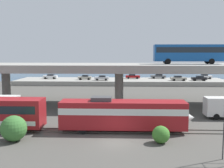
% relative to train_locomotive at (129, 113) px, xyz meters
% --- Properties ---
extents(ground_plane, '(260.00, 260.00, 0.00)m').
position_rel_train_locomotive_xyz_m(ground_plane, '(-1.43, -4.00, -2.19)').
color(ground_plane, '#4C4944').
extents(rail_strip_near, '(110.00, 0.12, 0.12)m').
position_rel_train_locomotive_xyz_m(rail_strip_near, '(-1.43, -0.73, -2.13)').
color(rail_strip_near, '#59544C').
rests_on(rail_strip_near, ground_plane).
extents(rail_strip_far, '(110.00, 0.12, 0.12)m').
position_rel_train_locomotive_xyz_m(rail_strip_far, '(-1.43, 0.73, -2.13)').
color(rail_strip_far, '#59544C').
rests_on(rail_strip_far, ground_plane).
extents(train_locomotive, '(15.87, 3.04, 4.18)m').
position_rel_train_locomotive_xyz_m(train_locomotive, '(0.00, 0.00, 0.00)').
color(train_locomotive, maroon).
rests_on(train_locomotive, ground_plane).
extents(highway_overpass, '(96.00, 12.18, 7.42)m').
position_rel_train_locomotive_xyz_m(highway_overpass, '(-1.43, 16.00, 4.43)').
color(highway_overpass, gray).
rests_on(highway_overpass, ground_plane).
extents(transit_bus_on_overpass, '(12.00, 2.68, 3.40)m').
position_rel_train_locomotive_xyz_m(transit_bus_on_overpass, '(10.71, 16.68, 7.29)').
color(transit_bus_on_overpass, '#14478C').
rests_on(transit_bus_on_overpass, highway_overpass).
extents(pier_parking_lot, '(62.95, 13.86, 1.32)m').
position_rel_train_locomotive_xyz_m(pier_parking_lot, '(-1.43, 51.00, -1.53)').
color(pier_parking_lot, gray).
rests_on(pier_parking_lot, ground_plane).
extents(parked_car_0, '(4.34, 1.87, 1.50)m').
position_rel_train_locomotive_xyz_m(parked_car_0, '(-23.53, 51.83, -0.10)').
color(parked_car_0, silver).
rests_on(parked_car_0, pier_parking_lot).
extents(parked_car_1, '(4.52, 2.00, 1.50)m').
position_rel_train_locomotive_xyz_m(parked_car_1, '(15.41, 47.66, -0.09)').
color(parked_car_1, '#9E998C').
rests_on(parked_car_1, pier_parking_lot).
extents(parked_car_2, '(4.29, 1.89, 1.50)m').
position_rel_train_locomotive_xyz_m(parked_car_2, '(21.49, 47.88, -0.10)').
color(parked_car_2, black).
rests_on(parked_car_2, pier_parking_lot).
extents(parked_car_3, '(4.01, 1.82, 1.50)m').
position_rel_train_locomotive_xyz_m(parked_car_3, '(-12.27, 49.23, -0.10)').
color(parked_car_3, '#9E998C').
rests_on(parked_car_3, pier_parking_lot).
extents(parked_car_4, '(4.14, 1.91, 1.50)m').
position_rel_train_locomotive_xyz_m(parked_car_4, '(24.90, 53.76, -0.10)').
color(parked_car_4, silver).
rests_on(parked_car_4, pier_parking_lot).
extents(parked_car_5, '(4.70, 1.91, 1.50)m').
position_rel_train_locomotive_xyz_m(parked_car_5, '(10.44, 54.37, -0.09)').
color(parked_car_5, '#515459').
rests_on(parked_car_5, pier_parking_lot).
extents(parked_car_6, '(4.19, 1.91, 1.50)m').
position_rel_train_locomotive_xyz_m(parked_car_6, '(-7.02, 47.76, -0.10)').
color(parked_car_6, '#B7B7BC').
rests_on(parked_car_6, pier_parking_lot).
extents(parked_car_7, '(4.47, 1.83, 1.50)m').
position_rel_train_locomotive_xyz_m(parked_car_7, '(2.26, 53.38, -0.10)').
color(parked_car_7, maroon).
rests_on(parked_car_7, pier_parking_lot).
extents(harbor_water, '(140.00, 36.00, 0.01)m').
position_rel_train_locomotive_xyz_m(harbor_water, '(-1.43, 74.00, -2.19)').
color(harbor_water, navy).
rests_on(harbor_water, ground_plane).
extents(shrub_left, '(2.76, 2.76, 2.76)m').
position_rel_train_locomotive_xyz_m(shrub_left, '(-12.31, -4.10, -0.81)').
color(shrub_left, '#396F31').
rests_on(shrub_left, ground_plane).
extents(shrub_right, '(1.83, 1.83, 1.83)m').
position_rel_train_locomotive_xyz_m(shrub_right, '(3.23, -4.13, -1.28)').
color(shrub_right, '#3B7329').
rests_on(shrub_right, ground_plane).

